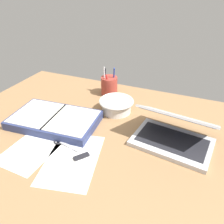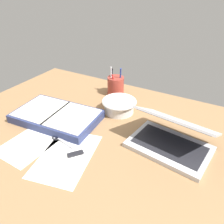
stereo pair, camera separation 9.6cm
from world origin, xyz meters
The scene contains 9 objects.
desk_top centered at (0.00, 0.00, 1.00)cm, with size 140.00×100.00×2.00cm, color #936D47.
laptop centered at (31.09, 5.79, 6.33)cm, with size 33.66×28.01×15.91cm.
bowl centered at (0.62, 19.04, 5.62)cm, with size 17.22×17.22×6.50cm.
pen_cup centered at (-10.18, 35.10, 7.32)cm, with size 9.26×9.26×16.31cm.
planner centered at (-21.46, -2.03, 4.05)cm, with size 40.88×26.74×4.29cm.
scissors centered at (-10.48, -12.15, 2.34)cm, with size 12.95×8.89×0.80cm.
paper_sheet_front centered at (-1.80, -19.06, 2.08)cm, with size 18.70×29.10×0.16cm, color white.
paper_sheet_beside_planner centered at (-19.28, -20.97, 2.08)cm, with size 17.57×23.50×0.16cm, color white.
usb_drive centered at (1.12, -16.92, 2.50)cm, with size 5.73×6.63×1.00cm.
Camera 1 is at (35.08, -68.67, 59.94)cm, focal length 35.00 mm.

